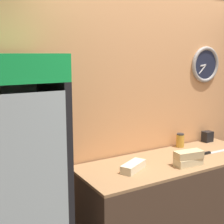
% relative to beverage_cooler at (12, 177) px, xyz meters
% --- Properties ---
extents(wall_back, '(5.20, 0.10, 2.70)m').
position_rel_beverage_cooler_xyz_m(wall_back, '(1.49, 0.33, 0.31)').
color(wall_back, tan).
rests_on(wall_back, ground_plane).
extents(prep_counter, '(1.88, 0.68, 0.93)m').
position_rel_beverage_cooler_xyz_m(prep_counter, '(1.48, -0.06, -0.58)').
color(prep_counter, '#4C3828').
rests_on(prep_counter, ground_plane).
extents(beverage_cooler, '(0.65, 0.66, 1.93)m').
position_rel_beverage_cooler_xyz_m(beverage_cooler, '(0.00, 0.00, 0.00)').
color(beverage_cooler, black).
rests_on(beverage_cooler, ground_plane).
extents(sandwich_stack_bottom, '(0.27, 0.13, 0.07)m').
position_rel_beverage_cooler_xyz_m(sandwich_stack_bottom, '(1.50, -0.25, -0.08)').
color(sandwich_stack_bottom, beige).
rests_on(sandwich_stack_bottom, prep_counter).
extents(sandwich_stack_middle, '(0.27, 0.15, 0.07)m').
position_rel_beverage_cooler_xyz_m(sandwich_stack_middle, '(1.50, -0.25, -0.02)').
color(sandwich_stack_middle, tan).
rests_on(sandwich_stack_middle, sandwich_stack_bottom).
extents(sandwich_flat_left, '(0.29, 0.22, 0.07)m').
position_rel_beverage_cooler_xyz_m(sandwich_flat_left, '(1.00, -0.09, -0.08)').
color(sandwich_flat_left, beige).
rests_on(sandwich_flat_left, prep_counter).
extents(chefs_knife, '(0.39, 0.05, 0.02)m').
position_rel_beverage_cooler_xyz_m(chefs_knife, '(1.94, -0.10, -0.11)').
color(chefs_knife, silver).
rests_on(chefs_knife, prep_counter).
extents(condiment_jar, '(0.09, 0.09, 0.15)m').
position_rel_beverage_cooler_xyz_m(condiment_jar, '(1.83, 0.22, -0.04)').
color(condiment_jar, gold).
rests_on(condiment_jar, prep_counter).
extents(napkin_dispenser, '(0.11, 0.09, 0.12)m').
position_rel_beverage_cooler_xyz_m(napkin_dispenser, '(2.24, 0.22, -0.06)').
color(napkin_dispenser, black).
rests_on(napkin_dispenser, prep_counter).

